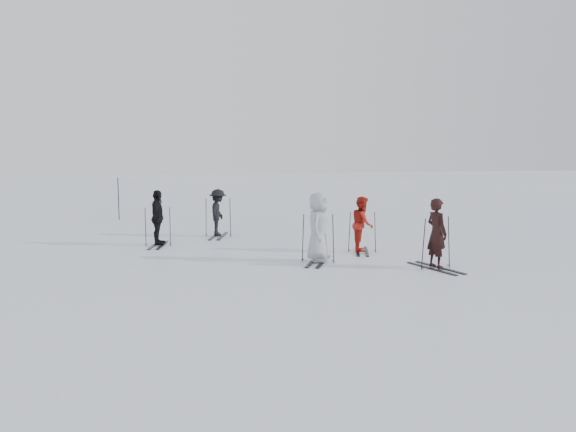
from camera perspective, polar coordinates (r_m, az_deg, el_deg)
The scene contains 12 objects.
ground at distance 14.75m, azimuth 0.96°, elevation -4.29°, with size 120.00×120.00×0.00m, color silver.
skier_near_dark at distance 13.74m, azimuth 14.86°, elevation -1.80°, with size 0.60×0.40×1.65m, color black.
skier_red at distance 15.68m, azimuth 7.57°, elevation -0.89°, with size 0.74×0.58×1.52m, color #A41C12.
skier_grey at distance 14.10m, azimuth 3.08°, elevation -1.22°, with size 0.85×0.55×1.74m, color #9FA3A8.
skier_uphill_left at distance 17.02m, azimuth -13.11°, elevation -0.25°, with size 0.95×0.40×1.63m, color black.
skier_uphill_far at distance 18.54m, azimuth -7.12°, elevation 0.27°, with size 0.99×0.57×1.54m, color black.
skis_near_dark at distance 13.77m, azimuth 14.84°, elevation -2.59°, with size 0.92×1.74×1.27m, color black, non-canonical shape.
skis_red at distance 15.70m, azimuth 7.56°, elevation -1.55°, with size 0.84×1.58×1.15m, color black, non-canonical shape.
skis_grey at distance 14.13m, azimuth 3.07°, elevation -2.18°, with size 0.92×1.73×1.26m, color black, non-canonical shape.
skis_uphill_left at distance 17.05m, azimuth -13.09°, elevation -0.99°, with size 0.86×1.62×1.18m, color black, non-canonical shape.
skis_uphill_far at distance 18.56m, azimuth -7.11°, elevation -0.08°, with size 0.95×1.79×1.31m, color black, non-canonical shape.
piste_marker at distance 24.05m, azimuth -16.84°, elevation 1.68°, with size 0.04×0.04×1.73m, color black.
Camera 1 is at (-3.81, -13.99, 2.75)m, focal length 35.00 mm.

